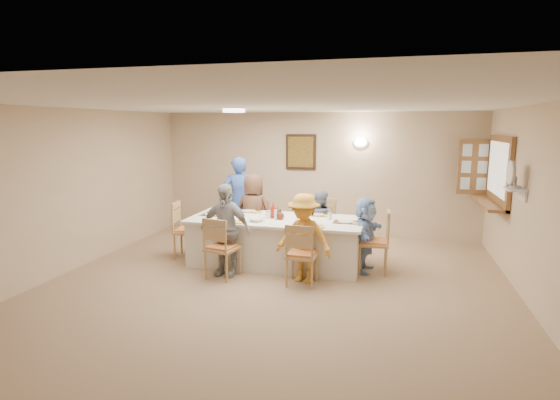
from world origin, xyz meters
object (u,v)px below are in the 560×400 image
(serving_hatch, at_px, (499,172))
(diner_right_end, at_px, (365,235))
(chair_back_left, at_px, (256,225))
(chair_left_end, at_px, (188,229))
(chair_front_left, at_px, (223,247))
(dining_table, at_px, (276,241))
(diner_back_left, at_px, (254,212))
(chair_right_end, at_px, (373,241))
(desk_fan, at_px, (514,178))
(diner_back_right, at_px, (320,223))
(diner_front_left, at_px, (225,230))
(chair_front_right, at_px, (302,253))
(caregiver, at_px, (239,200))
(diner_front_right, at_px, (304,238))
(chair_back_right, at_px, (321,226))
(condiment_ketchup, at_px, (273,210))

(serving_hatch, height_order, diner_right_end, serving_hatch)
(chair_back_left, distance_m, chair_left_end, 1.24)
(chair_back_left, height_order, chair_front_left, chair_front_left)
(dining_table, relative_size, diner_back_left, 2.01)
(serving_hatch, height_order, chair_right_end, serving_hatch)
(desk_fan, height_order, diner_back_right, desk_fan)
(desk_fan, bearing_deg, diner_front_left, -174.12)
(chair_front_right, xyz_separation_m, diner_back_right, (0.00, 1.48, 0.12))
(chair_front_right, relative_size, diner_front_left, 0.65)
(dining_table, height_order, chair_back_left, chair_back_left)
(dining_table, distance_m, chair_front_right, 1.00)
(serving_hatch, bearing_deg, chair_front_left, -155.19)
(diner_back_left, bearing_deg, chair_back_left, -85.89)
(diner_back_left, bearing_deg, caregiver, -42.14)
(diner_back_left, bearing_deg, diner_front_right, 135.53)
(chair_back_right, bearing_deg, diner_front_right, -79.13)
(desk_fan, xyz_separation_m, chair_front_right, (-2.75, -0.53, -1.10))
(chair_front_right, distance_m, diner_right_end, 1.15)
(chair_back_right, distance_m, diner_front_right, 1.49)
(desk_fan, relative_size, chair_right_end, 0.31)
(chair_back_left, xyz_separation_m, diner_back_right, (1.20, -0.12, 0.13))
(chair_front_left, relative_size, chair_front_right, 1.02)
(chair_left_end, xyz_separation_m, diner_back_left, (0.95, 0.68, 0.22))
(diner_back_left, bearing_deg, desk_fan, 170.54)
(chair_front_left, xyz_separation_m, chair_left_end, (-0.95, 0.80, 0.02))
(desk_fan, height_order, diner_back_left, desk_fan)
(serving_hatch, relative_size, chair_back_right, 1.55)
(chair_right_end, distance_m, caregiver, 2.86)
(chair_front_right, relative_size, diner_right_end, 0.78)
(diner_front_left, relative_size, condiment_ketchup, 5.65)
(chair_back_right, height_order, diner_right_end, diner_right_end)
(chair_back_left, bearing_deg, condiment_ketchup, -44.78)
(chair_back_right, distance_m, diner_front_left, 1.92)
(chair_front_left, height_order, diner_front_left, diner_front_left)
(chair_back_left, relative_size, diner_front_left, 0.63)
(desk_fan, relative_size, caregiver, 0.18)
(chair_back_right, bearing_deg, chair_front_left, -116.00)
(chair_front_right, distance_m, diner_back_right, 1.48)
(chair_front_right, bearing_deg, diner_front_left, -5.46)
(chair_back_left, bearing_deg, desk_fan, -5.22)
(serving_hatch, relative_size, chair_right_end, 1.53)
(serving_hatch, height_order, chair_front_left, serving_hatch)
(chair_back_right, distance_m, diner_back_right, 0.15)
(diner_back_left, xyz_separation_m, condiment_ketchup, (0.55, -0.66, 0.19))
(chair_right_end, xyz_separation_m, diner_back_right, (-0.95, 0.68, 0.08))
(diner_back_right, height_order, caregiver, caregiver)
(chair_left_end, bearing_deg, serving_hatch, -87.92)
(chair_right_end, distance_m, diner_front_right, 1.18)
(diner_front_right, height_order, condiment_ketchup, diner_front_right)
(diner_back_left, xyz_separation_m, caregiver, (-0.45, 0.47, 0.13))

